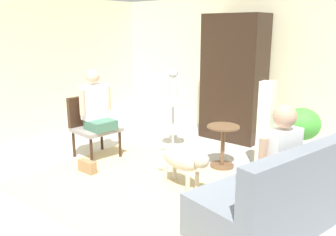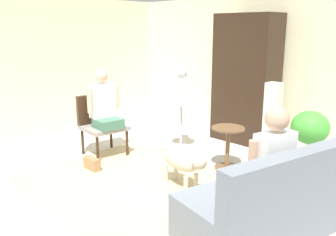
{
  "view_description": "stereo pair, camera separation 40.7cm",
  "coord_description": "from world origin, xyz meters",
  "px_view_note": "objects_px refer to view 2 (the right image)",
  "views": [
    {
      "loc": [
        2.79,
        -3.1,
        1.95
      ],
      "look_at": [
        0.09,
        0.19,
        0.88
      ],
      "focal_mm": 38.54,
      "sensor_mm": 36.0,
      "label": 1
    },
    {
      "loc": [
        3.09,
        -2.83,
        1.95
      ],
      "look_at": [
        0.09,
        0.19,
        0.88
      ],
      "focal_mm": 38.54,
      "sensor_mm": 36.0,
      "label": 2
    }
  ],
  "objects_px": {
    "dog": "(183,161)",
    "column_lamp": "(271,129)",
    "person_on_couch": "(269,158)",
    "armoire_cabinet": "(246,79)",
    "armchair": "(100,119)",
    "bird_cage_stand": "(181,107)",
    "couch": "(272,202)",
    "person_on_armchair": "(104,103)",
    "handbag": "(92,164)",
    "potted_plant": "(310,134)",
    "round_end_table": "(228,145)"
  },
  "relations": [
    {
      "from": "round_end_table",
      "to": "potted_plant",
      "type": "height_order",
      "value": "potted_plant"
    },
    {
      "from": "couch",
      "to": "armoire_cabinet",
      "type": "bearing_deg",
      "value": 128.36
    },
    {
      "from": "bird_cage_stand",
      "to": "potted_plant",
      "type": "xyz_separation_m",
      "value": [
        1.93,
        0.44,
        -0.13
      ]
    },
    {
      "from": "potted_plant",
      "to": "handbag",
      "type": "distance_m",
      "value": 3.01
    },
    {
      "from": "person_on_couch",
      "to": "potted_plant",
      "type": "relative_size",
      "value": 0.93
    },
    {
      "from": "person_on_armchair",
      "to": "armoire_cabinet",
      "type": "relative_size",
      "value": 0.41
    },
    {
      "from": "person_on_armchair",
      "to": "round_end_table",
      "type": "height_order",
      "value": "person_on_armchair"
    },
    {
      "from": "person_on_couch",
      "to": "bird_cage_stand",
      "type": "relative_size",
      "value": 0.62
    },
    {
      "from": "armoire_cabinet",
      "to": "handbag",
      "type": "height_order",
      "value": "armoire_cabinet"
    },
    {
      "from": "potted_plant",
      "to": "couch",
      "type": "bearing_deg",
      "value": -76.8
    },
    {
      "from": "armchair",
      "to": "potted_plant",
      "type": "distance_m",
      "value": 3.09
    },
    {
      "from": "column_lamp",
      "to": "armoire_cabinet",
      "type": "height_order",
      "value": "armoire_cabinet"
    },
    {
      "from": "person_on_couch",
      "to": "person_on_armchair",
      "type": "bearing_deg",
      "value": 176.48
    },
    {
      "from": "potted_plant",
      "to": "column_lamp",
      "type": "height_order",
      "value": "column_lamp"
    },
    {
      "from": "armchair",
      "to": "person_on_couch",
      "type": "bearing_deg",
      "value": -3.66
    },
    {
      "from": "potted_plant",
      "to": "armoire_cabinet",
      "type": "height_order",
      "value": "armoire_cabinet"
    },
    {
      "from": "dog",
      "to": "armchair",
      "type": "bearing_deg",
      "value": 178.5
    },
    {
      "from": "person_on_armchair",
      "to": "bird_cage_stand",
      "type": "bearing_deg",
      "value": 58.96
    },
    {
      "from": "person_on_armchair",
      "to": "handbag",
      "type": "distance_m",
      "value": 0.96
    },
    {
      "from": "column_lamp",
      "to": "couch",
      "type": "bearing_deg",
      "value": -59.74
    },
    {
      "from": "person_on_couch",
      "to": "armoire_cabinet",
      "type": "distance_m",
      "value": 3.0
    },
    {
      "from": "armchair",
      "to": "handbag",
      "type": "xyz_separation_m",
      "value": [
        0.5,
        -0.51,
        -0.46
      ]
    },
    {
      "from": "round_end_table",
      "to": "dog",
      "type": "height_order",
      "value": "round_end_table"
    },
    {
      "from": "handbag",
      "to": "bird_cage_stand",
      "type": "bearing_deg",
      "value": 79.76
    },
    {
      "from": "dog",
      "to": "couch",
      "type": "bearing_deg",
      "value": -6.06
    },
    {
      "from": "couch",
      "to": "person_on_armchair",
      "type": "xyz_separation_m",
      "value": [
        -2.96,
        0.17,
        0.51
      ]
    },
    {
      "from": "couch",
      "to": "dog",
      "type": "height_order",
      "value": "couch"
    },
    {
      "from": "bird_cage_stand",
      "to": "round_end_table",
      "type": "bearing_deg",
      "value": -9.58
    },
    {
      "from": "armoire_cabinet",
      "to": "dog",
      "type": "bearing_deg",
      "value": -75.45
    },
    {
      "from": "couch",
      "to": "bird_cage_stand",
      "type": "height_order",
      "value": "bird_cage_stand"
    },
    {
      "from": "round_end_table",
      "to": "potted_plant",
      "type": "bearing_deg",
      "value": 34.84
    },
    {
      "from": "person_on_couch",
      "to": "column_lamp",
      "type": "bearing_deg",
      "value": 118.23
    },
    {
      "from": "bird_cage_stand",
      "to": "handbag",
      "type": "xyz_separation_m",
      "value": [
        -0.28,
        -1.55,
        -0.62
      ]
    },
    {
      "from": "person_on_armchair",
      "to": "potted_plant",
      "type": "bearing_deg",
      "value": 30.15
    },
    {
      "from": "person_on_couch",
      "to": "person_on_armchair",
      "type": "xyz_separation_m",
      "value": [
        -2.9,
        0.18,
        0.07
      ]
    },
    {
      "from": "armchair",
      "to": "bird_cage_stand",
      "type": "distance_m",
      "value": 1.31
    },
    {
      "from": "round_end_table",
      "to": "dog",
      "type": "distance_m",
      "value": 0.91
    },
    {
      "from": "round_end_table",
      "to": "potted_plant",
      "type": "distance_m",
      "value": 1.1
    },
    {
      "from": "dog",
      "to": "column_lamp",
      "type": "bearing_deg",
      "value": 66.9
    },
    {
      "from": "round_end_table",
      "to": "handbag",
      "type": "bearing_deg",
      "value": -134.15
    },
    {
      "from": "couch",
      "to": "column_lamp",
      "type": "distance_m",
      "value": 1.57
    },
    {
      "from": "bird_cage_stand",
      "to": "handbag",
      "type": "bearing_deg",
      "value": -100.24
    },
    {
      "from": "dog",
      "to": "column_lamp",
      "type": "distance_m",
      "value": 1.33
    },
    {
      "from": "handbag",
      "to": "person_on_couch",
      "type": "bearing_deg",
      "value": 7.03
    },
    {
      "from": "person_on_armchair",
      "to": "couch",
      "type": "bearing_deg",
      "value": -3.25
    },
    {
      "from": "armoire_cabinet",
      "to": "handbag",
      "type": "xyz_separation_m",
      "value": [
        -0.74,
        -2.68,
        -1.01
      ]
    },
    {
      "from": "bird_cage_stand",
      "to": "armoire_cabinet",
      "type": "xyz_separation_m",
      "value": [
        0.46,
        1.13,
        0.39
      ]
    },
    {
      "from": "person_on_couch",
      "to": "bird_cage_stand",
      "type": "distance_m",
      "value": 2.58
    },
    {
      "from": "person_on_armchair",
      "to": "bird_cage_stand",
      "type": "height_order",
      "value": "person_on_armchair"
    },
    {
      "from": "couch",
      "to": "bird_cage_stand",
      "type": "distance_m",
      "value": 2.65
    }
  ]
}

